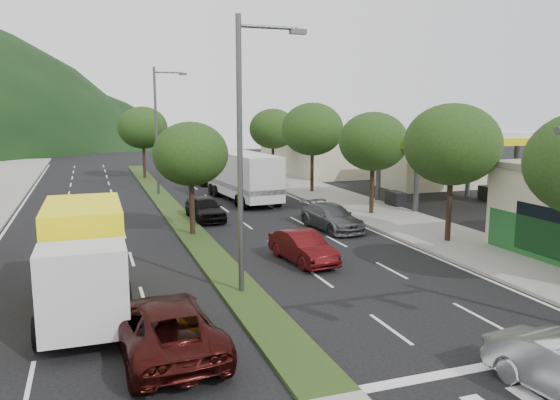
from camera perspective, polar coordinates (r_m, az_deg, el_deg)
name	(u,v)px	position (r m, az deg, el deg)	size (l,w,h in m)	color
ground	(332,400)	(13.73, 5.41, -20.11)	(160.00, 160.00, 0.00)	black
sidewalk_right	(344,201)	(40.45, 6.73, -0.14)	(5.00, 90.00, 0.15)	gray
median	(167,205)	(39.71, -11.70, -0.47)	(1.60, 56.00, 0.12)	#223814
gas_canopy	(447,140)	(40.75, 17.02, 6.06)	(12.20, 8.20, 5.25)	silver
bldg_right_far	(326,148)	(60.22, 4.84, 5.45)	(10.00, 16.00, 5.20)	beige
tree_r_b	(452,145)	(28.55, 17.55, 5.54)	(4.80, 4.80, 6.94)	black
tree_r_c	(373,142)	(35.29, 9.71, 6.04)	(4.40, 4.40, 6.48)	black
tree_r_d	(312,129)	(44.27, 3.41, 7.38)	(5.00, 5.00, 7.17)	black
tree_r_e	(273,129)	(53.64, -0.75, 7.44)	(4.60, 4.60, 6.71)	black
tree_med_near	(191,154)	(29.35, -9.33, 4.76)	(4.00, 4.00, 6.02)	black
tree_med_far	(143,128)	(55.08, -14.14, 7.33)	(4.80, 4.80, 6.94)	black
streetlight_near	(245,143)	(19.58, -3.65, 5.97)	(2.60, 0.25, 10.00)	#47494C
streetlight_mid	(159,125)	(44.15, -12.56, 7.69)	(2.60, 0.25, 10.00)	#47494C
suv_maroon	(164,326)	(15.95, -12.03, -12.78)	(2.60, 5.64, 1.57)	black
car_queue_a	(205,208)	(33.91, -7.83, -0.86)	(1.77, 4.40, 1.50)	black
car_queue_b	(332,217)	(31.13, 5.41, -1.80)	(2.00, 4.93, 1.43)	#4F4E53
car_queue_c	(303,247)	(24.44, 2.40, -4.94)	(1.47, 4.21, 1.39)	#460B0E
car_queue_d	(248,194)	(39.68, -3.37, 0.61)	(2.25, 4.87, 1.35)	black
car_queue_e	(224,186)	(44.34, -5.83, 1.43)	(1.46, 3.62, 1.23)	#434246
car_queue_f	(206,177)	(50.50, -7.70, 2.43)	(1.88, 4.62, 1.34)	black
box_truck	(85,263)	(19.49, -19.73, -6.22)	(2.90, 7.26, 3.56)	silver
motorhome	(243,175)	(40.65, -3.89, 2.57)	(3.68, 9.56, 3.59)	silver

